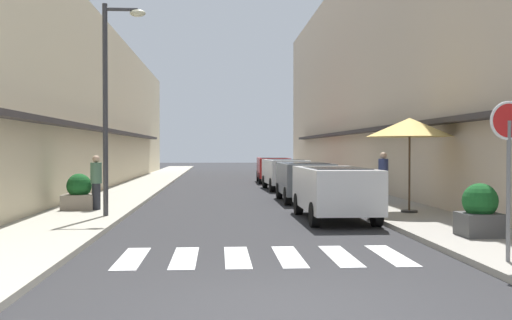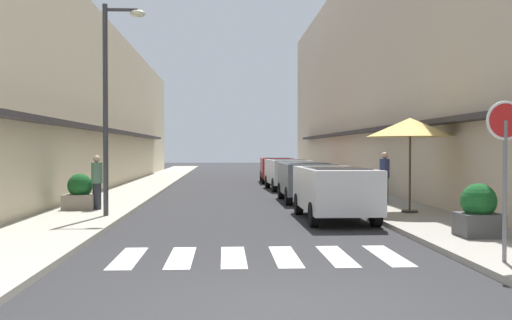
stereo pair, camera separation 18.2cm
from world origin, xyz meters
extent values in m
plane|color=#2B2B2D|center=(0.00, 20.73, 0.00)|extent=(114.03, 114.03, 0.00)
cube|color=#ADA899|center=(-4.75, 20.73, 0.06)|extent=(2.60, 72.56, 0.12)
cube|color=#9E998E|center=(4.75, 20.73, 0.06)|extent=(2.60, 72.56, 0.12)
cube|color=beige|center=(-8.55, 22.32, 4.01)|extent=(5.00, 48.65, 8.02)
cube|color=#332D2D|center=(-5.80, 22.32, 2.80)|extent=(0.50, 34.05, 0.16)
cube|color=#C6B299|center=(8.55, 22.32, 5.83)|extent=(5.00, 48.65, 11.65)
cube|color=#332D2D|center=(5.80, 22.32, 2.80)|extent=(0.50, 34.05, 0.16)
cube|color=silver|center=(-2.38, 3.60, 0.01)|extent=(0.45, 2.20, 0.01)
cube|color=silver|center=(-1.43, 3.60, 0.01)|extent=(0.45, 2.20, 0.01)
cube|color=silver|center=(-0.48, 3.60, 0.01)|extent=(0.45, 2.20, 0.01)
cube|color=silver|center=(0.47, 3.60, 0.01)|extent=(0.45, 2.20, 0.01)
cube|color=silver|center=(1.42, 3.60, 0.01)|extent=(0.45, 2.20, 0.01)
cube|color=silver|center=(2.38, 3.60, 0.01)|extent=(0.45, 2.20, 0.01)
cube|color=silver|center=(2.40, 9.08, 0.89)|extent=(1.78, 4.38, 1.13)
cube|color=black|center=(2.40, 8.86, 1.19)|extent=(1.49, 2.46, 0.56)
cylinder|color=black|center=(1.59, 10.51, 0.32)|extent=(0.22, 0.64, 0.64)
cylinder|color=black|center=(3.18, 10.52, 0.32)|extent=(0.22, 0.64, 0.64)
cylinder|color=black|center=(1.61, 7.63, 0.32)|extent=(0.22, 0.64, 0.64)
cylinder|color=black|center=(3.20, 7.64, 0.32)|extent=(0.22, 0.64, 0.64)
cube|color=#4C5156|center=(2.40, 14.81, 0.89)|extent=(1.77, 3.96, 1.13)
cube|color=black|center=(2.40, 14.61, 1.19)|extent=(1.48, 2.22, 0.56)
cylinder|color=black|center=(1.60, 16.11, 0.32)|extent=(0.22, 0.64, 0.64)
cylinder|color=black|center=(3.19, 16.11, 0.32)|extent=(0.22, 0.64, 0.64)
cylinder|color=black|center=(1.61, 13.50, 0.32)|extent=(0.22, 0.64, 0.64)
cylinder|color=black|center=(3.20, 13.51, 0.32)|extent=(0.22, 0.64, 0.64)
cube|color=silver|center=(2.40, 21.31, 0.89)|extent=(1.92, 4.21, 1.13)
cube|color=black|center=(2.40, 21.10, 1.19)|extent=(1.57, 2.38, 0.56)
cylinder|color=black|center=(1.55, 22.64, 0.32)|extent=(0.25, 0.65, 0.64)
cylinder|color=black|center=(3.14, 22.70, 0.32)|extent=(0.25, 0.65, 0.64)
cylinder|color=black|center=(1.66, 19.91, 0.32)|extent=(0.25, 0.65, 0.64)
cylinder|color=black|center=(3.25, 19.98, 0.32)|extent=(0.25, 0.65, 0.64)
cube|color=maroon|center=(2.40, 27.40, 0.89)|extent=(1.86, 4.18, 1.13)
cube|color=black|center=(2.40, 27.19, 1.19)|extent=(1.53, 2.35, 0.56)
cylinder|color=black|center=(1.64, 28.79, 0.32)|extent=(0.24, 0.65, 0.64)
cylinder|color=black|center=(3.23, 28.74, 0.32)|extent=(0.24, 0.65, 0.64)
cylinder|color=black|center=(1.57, 26.06, 0.32)|extent=(0.24, 0.65, 0.64)
cylinder|color=black|center=(3.16, 26.02, 0.32)|extent=(0.24, 0.65, 0.64)
cylinder|color=slate|center=(3.96, 2.30, 1.28)|extent=(0.07, 0.07, 2.32)
cylinder|color=red|center=(3.96, 2.30, 2.44)|extent=(0.64, 0.03, 0.64)
torus|color=white|center=(3.96, 2.30, 2.44)|extent=(0.65, 0.05, 0.65)
cylinder|color=#38383D|center=(-3.94, 9.52, 3.06)|extent=(0.14, 0.14, 5.87)
cylinder|color=#38383D|center=(-3.49, 9.52, 5.84)|extent=(0.90, 0.10, 0.10)
ellipsoid|color=beige|center=(-3.04, 9.52, 5.74)|extent=(0.44, 0.28, 0.20)
cylinder|color=#262626|center=(4.78, 9.85, 0.15)|extent=(0.48, 0.48, 0.06)
cylinder|color=#4C3823|center=(4.78, 9.85, 1.37)|extent=(0.06, 0.06, 2.49)
cone|color=#D8B259|center=(4.78, 9.85, 2.61)|extent=(2.52, 2.52, 0.55)
cube|color=#4C4C4C|center=(4.75, 5.10, 0.37)|extent=(0.84, 0.84, 0.49)
sphere|color=#195623|center=(4.75, 5.10, 0.88)|extent=(0.75, 0.75, 0.75)
cube|color=gray|center=(-5.09, 11.35, 0.35)|extent=(0.93, 0.93, 0.46)
sphere|color=#195623|center=(-5.09, 11.35, 0.84)|extent=(0.75, 0.75, 0.75)
cube|color=slate|center=(4.84, 16.88, 0.35)|extent=(0.72, 0.72, 0.46)
sphere|color=#2D7533|center=(4.84, 16.88, 0.82)|extent=(0.69, 0.69, 0.69)
cylinder|color=#282B33|center=(-4.55, 11.23, 0.52)|extent=(0.26, 0.26, 0.80)
cylinder|color=#4C7259|center=(-4.55, 11.23, 1.24)|extent=(0.34, 0.34, 0.64)
sphere|color=tan|center=(-4.55, 11.23, 1.67)|extent=(0.22, 0.22, 0.22)
cylinder|color=#282B33|center=(4.88, 12.98, 0.54)|extent=(0.26, 0.26, 0.85)
cylinder|color=navy|center=(4.88, 12.98, 1.30)|extent=(0.34, 0.34, 0.67)
sphere|color=tan|center=(4.88, 12.98, 1.75)|extent=(0.23, 0.23, 0.23)
camera|label=1|loc=(-0.82, -7.17, 1.98)|focal=41.64mm
camera|label=2|loc=(-0.64, -7.18, 1.98)|focal=41.64mm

